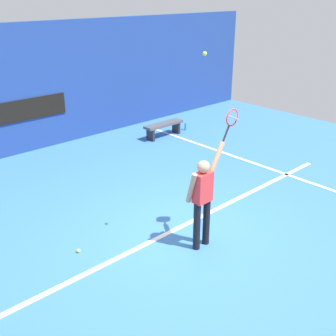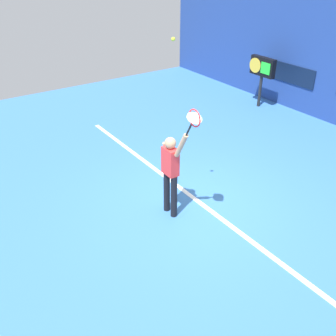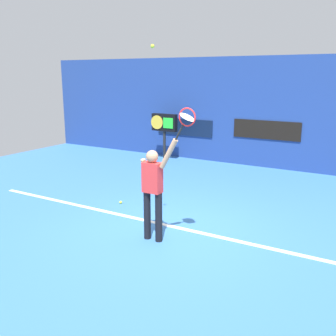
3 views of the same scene
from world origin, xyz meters
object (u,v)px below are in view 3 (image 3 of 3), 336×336
scoreboard_clock (164,124)px  tennis_racket (186,119)px  tennis_player (153,187)px  spare_ball (121,202)px  tennis_ball (152,46)px

scoreboard_clock → tennis_racket: bearing=-56.0°
tennis_player → spare_ball: size_ratio=28.54×
tennis_ball → spare_ball: 4.05m
scoreboard_clock → spare_ball: bearing=-71.1°
tennis_ball → tennis_player: bearing=-73.0°
tennis_ball → scoreboard_clock: tennis_ball is taller
tennis_player → spare_ball: tennis_player is taller
tennis_player → tennis_racket: bearing=-0.4°
scoreboard_clock → spare_ball: size_ratio=24.30×
tennis_racket → tennis_ball: 1.35m
tennis_player → scoreboard_clock: tennis_player is taller
spare_ball → scoreboard_clock: bearing=108.9°
tennis_ball → scoreboard_clock: 7.15m
tennis_racket → tennis_ball: size_ratio=9.00×
tennis_player → tennis_ball: tennis_ball is taller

